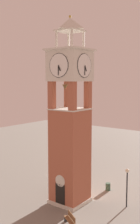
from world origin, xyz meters
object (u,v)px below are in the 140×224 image
at_px(clock_tower, 70,127).
at_px(park_bench, 70,219).
at_px(trash_bin, 108,187).
at_px(lamp_post, 127,180).

bearing_deg(clock_tower, park_bench, -52.07).
height_order(park_bench, trash_bin, park_bench).
distance_m(park_bench, lamp_post, 6.53).
bearing_deg(lamp_post, trash_bin, 144.39).
relative_size(clock_tower, trash_bin, 22.00).
relative_size(park_bench, trash_bin, 1.99).
distance_m(park_bench, trash_bin, 8.29).
relative_size(park_bench, lamp_post, 0.43).
relative_size(lamp_post, trash_bin, 4.60).
xyz_separation_m(clock_tower, lamp_post, (4.84, 2.36, -4.86)).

